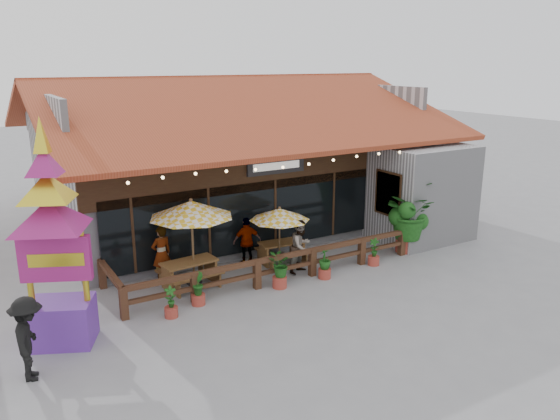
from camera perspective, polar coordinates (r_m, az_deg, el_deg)
ground at (r=18.27m, az=3.80°, el=-6.03°), size 100.00×100.00×0.00m
restaurant_building at (r=23.31m, az=-4.79°, el=4.29°), size 15.50×14.73×6.09m
patio_railing at (r=16.74m, az=-2.06°, el=-5.80°), size 10.00×2.60×0.92m
umbrella_left at (r=16.44m, az=-9.26°, el=0.06°), size 2.57×2.57×2.72m
umbrella_right at (r=17.62m, az=-0.05°, el=-0.48°), size 2.54×2.54×2.11m
picnic_table_left at (r=16.87m, az=-9.44°, el=-6.11°), size 1.78×1.58×0.80m
picnic_table_right at (r=18.53m, az=0.21°, el=-4.04°), size 1.66×1.47×0.74m
thai_sign_tower at (r=13.57m, az=-22.84°, el=-0.98°), size 2.88×2.88×5.90m
tropical_plant at (r=19.82m, az=13.14°, el=-0.26°), size 2.30×2.39×2.55m
diner_a at (r=17.26m, az=-12.28°, el=-4.50°), size 0.72×0.54×1.78m
diner_b at (r=17.59m, az=2.20°, el=-3.81°), size 1.04×0.94×1.76m
diner_c at (r=18.32m, az=-3.46°, el=-3.27°), size 1.01×0.59×1.62m
pedestrian at (r=13.05m, az=-24.80°, el=-12.12°), size 0.91×1.32×1.88m
planter_a at (r=15.04m, az=-11.34°, el=-9.64°), size 0.36×0.36×0.88m
planter_b at (r=15.61m, az=-8.57°, el=-8.30°), size 0.39×0.41×0.95m
planter_c at (r=16.48m, az=-0.04°, el=-6.17°), size 0.83×0.79×1.07m
planter_d at (r=17.28m, az=4.70°, el=-5.66°), size 0.45×0.45×0.98m
planter_e at (r=18.60m, az=9.78°, el=-4.53°), size 0.38×0.40×0.94m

